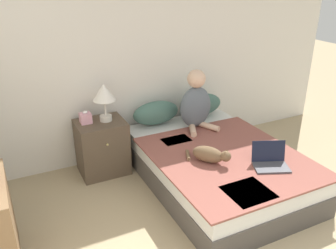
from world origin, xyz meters
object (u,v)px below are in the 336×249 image
Objects in this scene: pillow_near at (156,113)px; pillow_far at (201,105)px; bed at (216,166)px; cat_tabby at (210,154)px; table_lamp at (104,94)px; person_sitting at (196,103)px; nightstand at (102,147)px; tissue_box at (86,118)px; laptop_open at (270,161)px.

pillow_far is (0.63, 0.00, 0.00)m from pillow_near.
cat_tabby is at bearing -137.39° from bed.
bed is 4.75× the size of table_lamp.
person_sitting reaches higher than table_lamp.
pillow_near reaches higher than cat_tabby.
bed is at bearing -109.71° from pillow_far.
person_sitting is at bearing -130.26° from pillow_far.
pillow_far is 0.94× the size of nightstand.
pillow_far is 1.33m from table_lamp.
nightstand is at bearing -17.88° from tissue_box.
bed is 3.25× the size of nightstand.
table_lamp is at bearing 8.24° from nightstand.
laptop_open is 0.64× the size of nightstand.
nightstand is 4.51× the size of tissue_box.
laptop_open is 2.01m from tissue_box.
bed is at bearing -37.69° from nightstand.
table_lamp is at bearing 154.97° from laptop_open.
tissue_box is at bearing -177.68° from pillow_near.
cat_tabby is at bearing 168.81° from laptop_open.
nightstand is 0.63m from table_lamp.
nightstand is at bearing -176.54° from pillow_far.
person_sitting is at bearing -10.41° from nightstand.
tissue_box is at bearing 168.70° from person_sitting.
nightstand is 1.46× the size of table_lamp.
tissue_box reaches higher than laptop_open.
table_lamp is 0.33m from tissue_box.
cat_tabby is 0.58m from laptop_open.
pillow_far is 1.38m from nightstand.
bed is 2.90× the size of person_sitting.
cat_tabby is 1.33m from table_lamp.
person_sitting is 1.08m from table_lamp.
pillow_far is at bearing 49.74° from person_sitting.
table_lamp reaches higher than laptop_open.
nightstand is at bearing -171.76° from table_lamp.
pillow_near is 1.10m from cat_tabby.
person_sitting is 1.12× the size of nightstand.
tissue_box is at bearing -178.66° from pillow_far.
person_sitting is at bearing -36.27° from pillow_near.
pillow_far is at bearing 70.29° from bed.
table_lamp reaches higher than pillow_far.
person_sitting reaches higher than laptop_open.
nightstand is (-1.29, 1.34, -0.17)m from laptop_open.
person_sitting is 0.89m from cat_tabby.
pillow_near is 0.87m from tissue_box.
bed is at bearing -35.65° from tissue_box.
pillow_far is 1.37× the size of table_lamp.
person_sitting is at bearing 121.88° from laptop_open.
laptop_open is 0.93× the size of table_lamp.
tissue_box is at bearing 158.91° from laptop_open.
pillow_near is at bearing 134.73° from laptop_open.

